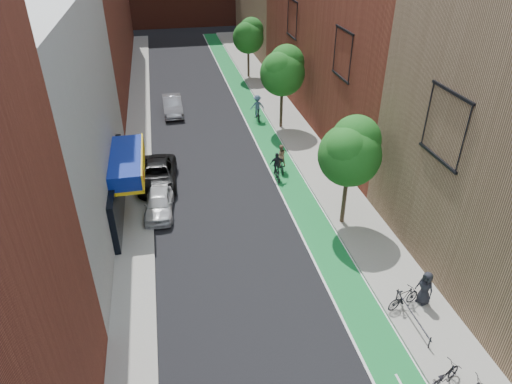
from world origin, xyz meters
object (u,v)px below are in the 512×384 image
cyclist_lane_near (281,160)px  cyclist_lane_mid (277,169)px  cyclist_lane_far (257,109)px  pedestrian (425,288)px  parked_car_white (159,202)px  parked_car_black (158,175)px  parked_car_silver (172,105)px

cyclist_lane_near → cyclist_lane_mid: (-0.53, -1.10, -0.08)m
cyclist_lane_far → pedestrian: (2.78, -22.92, 0.03)m
parked_car_white → cyclist_lane_near: bearing=27.8°
parked_car_black → cyclist_lane_far: cyclist_lane_far is taller
cyclist_lane_near → cyclist_lane_far: cyclist_lane_far is taller
parked_car_silver → parked_car_white: bearing=-96.6°
parked_car_white → cyclist_lane_mid: 8.18m
parked_car_silver → cyclist_lane_near: 14.01m
parked_car_silver → cyclist_lane_mid: cyclist_lane_mid is taller
cyclist_lane_near → cyclist_lane_mid: bearing=65.9°
cyclist_lane_near → cyclist_lane_mid: 1.22m
parked_car_white → pedestrian: (11.45, -10.10, 0.31)m
parked_car_black → cyclist_lane_mid: (7.80, -0.92, 0.01)m
cyclist_lane_mid → pedestrian: 13.08m
parked_car_silver → cyclist_lane_mid: bearing=-66.0°
cyclist_lane_far → parked_car_black: bearing=47.7°
parked_car_silver → pedestrian: bearing=-70.0°
cyclist_lane_mid → pedestrian: (3.65, -12.56, 0.28)m
cyclist_lane_far → cyclist_lane_near: bearing=88.2°
parked_car_black → parked_car_silver: parked_car_silver is taller
cyclist_lane_near → cyclist_lane_far: bearing=-90.4°
parked_car_white → cyclist_lane_far: cyclist_lane_far is taller
cyclist_lane_near → pedestrian: 14.01m
parked_car_black → cyclist_lane_near: (8.33, 0.18, 0.09)m
parked_car_white → parked_car_silver: bearing=88.9°
parked_car_black → cyclist_lane_mid: 7.85m
parked_car_white → parked_car_black: size_ratio=0.78×
parked_car_white → cyclist_lane_far: bearing=60.6°
parked_car_silver → pedestrian: pedestrian is taller
cyclist_lane_mid → cyclist_lane_near: bearing=-112.3°
parked_car_black → pedestrian: size_ratio=3.02×
parked_car_white → cyclist_lane_near: size_ratio=2.09×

